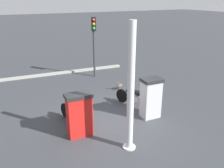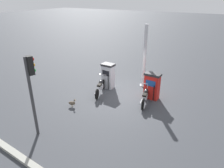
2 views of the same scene
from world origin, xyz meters
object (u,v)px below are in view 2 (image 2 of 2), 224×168
motorcycle_far_pump (145,96)px  wandering_duck (72,103)px  fuel_pump_near (108,76)px  canopy_support_pole (145,58)px  fuel_pump_far (152,86)px  motorcycle_near_pump (101,86)px  roadside_traffic_light (31,83)px

motorcycle_far_pump → wandering_duck: (2.29, -3.11, -0.24)m
fuel_pump_near → wandering_duck: bearing=-6.4°
canopy_support_pole → fuel_pump_far: bearing=38.4°
fuel_pump_far → motorcycle_far_pump: size_ratio=0.80×
motorcycle_near_pump → fuel_pump_far: bearing=108.1°
roadside_traffic_light → canopy_support_pole: (-6.80, 1.78, -0.47)m
fuel_pump_far → motorcycle_near_pump: size_ratio=0.73×
fuel_pump_near → roadside_traffic_light: 5.64m
fuel_pump_far → canopy_support_pole: (-1.37, -1.09, 1.08)m
roadside_traffic_light → motorcycle_far_pump: bearing=149.2°
fuel_pump_far → wandering_duck: 4.41m
wandering_duck → motorcycle_near_pump: bearing=169.6°
roadside_traffic_light → fuel_pump_far: bearing=152.1°
fuel_pump_far → wandering_duck: bearing=-46.5°
motorcycle_near_pump → canopy_support_pole: size_ratio=0.53×
wandering_duck → canopy_support_pole: canopy_support_pole is taller
motorcycle_near_pump → canopy_support_pole: canopy_support_pole is taller
motorcycle_far_pump → roadside_traffic_light: roadside_traffic_light is taller
motorcycle_far_pump → canopy_support_pole: size_ratio=0.49×
fuel_pump_far → roadside_traffic_light: bearing=-27.9°
fuel_pump_near → canopy_support_pole: (-1.37, 1.75, 1.05)m
fuel_pump_near → motorcycle_near_pump: 0.97m
fuel_pump_near → canopy_support_pole: 2.46m
wandering_duck → roadside_traffic_light: size_ratio=0.13×
fuel_pump_near → wandering_duck: 3.08m
motorcycle_far_pump → wandering_duck: bearing=-53.7°
fuel_pump_far → motorcycle_far_pump: bearing=-5.1°
motorcycle_near_pump → wandering_duck: motorcycle_near_pump is taller
motorcycle_far_pump → motorcycle_near_pump: bearing=-86.1°
fuel_pump_near → fuel_pump_far: bearing=90.0°
fuel_pump_near → motorcycle_far_pump: (0.72, 2.77, -0.33)m
fuel_pump_far → roadside_traffic_light: 6.33m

